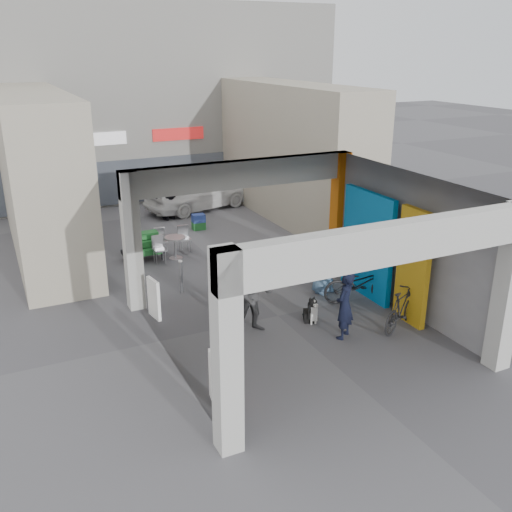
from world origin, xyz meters
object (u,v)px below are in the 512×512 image
border_collie (311,312)px  bicycle_rear (401,309)px  man_elderly (325,262)px  bicycle_front (360,283)px  cafe_set (169,247)px  white_van (197,192)px  produce_stand (143,250)px  man_with_dog (345,305)px  man_back_turned (254,295)px  man_crates (169,194)px

border_collie → bicycle_rear: bearing=-9.6°
man_elderly → bicycle_front: (0.51, -0.92, -0.36)m
cafe_set → bicycle_rear: bearing=-64.2°
cafe_set → bicycle_front: (3.41, -5.40, 0.21)m
white_van → bicycle_front: bearing=169.2°
man_elderly → bicycle_rear: (0.51, -2.58, -0.38)m
produce_stand → white_van: bearing=37.4°
man_with_dog → man_elderly: 2.56m
man_elderly → bicycle_front: 1.12m
man_back_turned → bicycle_rear: man_back_turned is taller
produce_stand → bicycle_rear: 8.28m
border_collie → produce_stand: bearing=137.1°
man_crates → bicycle_rear: (2.17, -10.98, -0.49)m
cafe_set → man_back_turned: (0.24, -5.72, 0.61)m
bicycle_rear → cafe_set: bearing=-0.2°
border_collie → man_crates: size_ratio=0.35×
cafe_set → bicycle_front: 6.39m
bicycle_rear → man_back_turned: bearing=41.2°
produce_stand → man_crates: (2.08, 3.87, 0.66)m
border_collie → bicycle_front: (1.74, 0.49, 0.24)m
man_with_dog → bicycle_rear: 1.51m
produce_stand → man_with_dog: 7.46m
man_with_dog → white_van: bearing=-129.3°
cafe_set → produce_stand: (-0.83, 0.05, 0.03)m
man_elderly → white_van: size_ratio=0.41×
border_collie → man_with_dog: 1.13m
cafe_set → man_crates: size_ratio=0.71×
man_back_turned → bicycle_front: (3.17, 0.32, -0.40)m
produce_stand → bicycle_front: bicycle_front is taller
cafe_set → man_crates: bearing=72.4°
cafe_set → man_elderly: 5.37m
man_with_dog → man_crates: (-0.71, 10.77, 0.18)m
produce_stand → man_crates: 4.44m
border_collie → bicycle_front: bicycle_front is taller
cafe_set → produce_stand: size_ratio=1.11×
man_crates → produce_stand: bearing=46.5°
border_collie → bicycle_rear: bicycle_rear is taller
man_crates → bicycle_rear: bearing=85.9°
man_elderly → man_crates: 8.56m
man_back_turned → man_with_dog: bearing=-26.7°
produce_stand → white_van: white_van is taller
border_collie → man_elderly: size_ratio=0.39×
border_collie → white_van: size_ratio=0.16×
man_back_turned → man_crates: 9.70m
man_with_dog → man_elderly: man_elderly is taller
white_van → man_with_dog: bearing=161.5°
man_elderly → bicycle_rear: man_elderly is taller
man_crates → bicycle_front: size_ratio=1.01×
man_with_dog → man_elderly: size_ratio=0.91×
border_collie → man_crates: man_crates is taller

